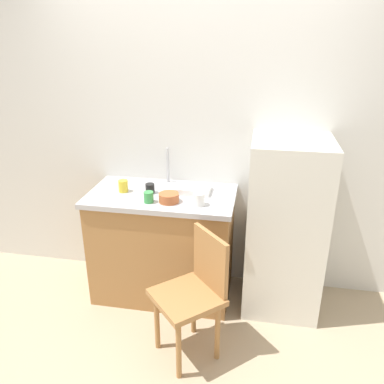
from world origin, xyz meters
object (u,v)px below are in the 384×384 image
object	(u,v)px
cup_yellow	(123,186)
cup_green	(149,197)
dish_tray	(193,189)
cup_white	(199,199)
chair	(194,291)
refrigerator	(285,228)
terracotta_bowl	(169,198)
cup_black	(150,188)

from	to	relation	value
cup_yellow	cup_green	world-z (taller)	cup_yellow
dish_tray	cup_white	xyz separation A→B (m)	(0.09, -0.24, 0.02)
chair	cup_green	xyz separation A→B (m)	(-0.42, 0.44, 0.45)
cup_white	cup_yellow	distance (m)	0.65
dish_tray	refrigerator	bearing A→B (deg)	-4.22
cup_green	refrigerator	bearing A→B (deg)	11.31
cup_white	cup_yellow	bearing A→B (deg)	166.50
terracotta_bowl	cup_yellow	bearing A→B (deg)	161.79
cup_black	terracotta_bowl	bearing A→B (deg)	-37.57
cup_yellow	chair	bearing A→B (deg)	-41.78
refrigerator	cup_black	bearing A→B (deg)	-178.52
cup_yellow	cup_black	bearing A→B (deg)	2.89
refrigerator	cup_green	distance (m)	1.07
cup_black	dish_tray	bearing A→B (deg)	14.05
terracotta_bowl	cup_black	world-z (taller)	cup_black
refrigerator	dish_tray	distance (m)	0.77
refrigerator	terracotta_bowl	size ratio (longest dim) A/B	9.23
chair	cup_black	bearing A→B (deg)	174.59
cup_white	cup_black	distance (m)	0.44
chair	terracotta_bowl	bearing A→B (deg)	168.01
dish_tray	cup_black	bearing A→B (deg)	-165.95
refrigerator	cup_green	size ratio (longest dim) A/B	16.79
terracotta_bowl	cup_green	world-z (taller)	cup_green
refrigerator	cup_white	distance (m)	0.72
chair	cup_black	world-z (taller)	cup_black
chair	terracotta_bowl	xyz separation A→B (m)	(-0.28, 0.47, 0.45)
cup_yellow	cup_green	distance (m)	0.30
cup_white	chair	bearing A→B (deg)	-84.13
refrigerator	chair	xyz separation A→B (m)	(-0.59, -0.64, -0.19)
chair	dish_tray	size ratio (longest dim) A/B	3.18
terracotta_bowl	cup_black	size ratio (longest dim) A/B	1.98
cup_green	cup_white	bearing A→B (deg)	2.05
terracotta_bowl	cup_white	distance (m)	0.23
refrigerator	chair	world-z (taller)	refrigerator
terracotta_bowl	cup_green	bearing A→B (deg)	-167.26
refrigerator	cup_yellow	world-z (taller)	refrigerator
cup_white	terracotta_bowl	bearing A→B (deg)	175.15
cup_yellow	cup_green	size ratio (longest dim) A/B	1.15
terracotta_bowl	cup_green	xyz separation A→B (m)	(-0.15, -0.03, 0.01)
dish_tray	cup_green	distance (m)	0.38
cup_green	chair	bearing A→B (deg)	-46.23
cup_white	dish_tray	bearing A→B (deg)	110.48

